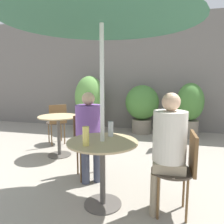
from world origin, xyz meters
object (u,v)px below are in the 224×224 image
at_px(cafe_table_near, 103,157).
at_px(beer_glass_1, 111,129).
at_px(cafe_table_far, 59,127).
at_px(seated_person_1, 89,128).
at_px(potted_plant_0, 90,100).
at_px(potted_plant_2, 190,107).
at_px(potted_plant_1, 142,105).
at_px(seated_person_0, 168,143).
at_px(beer_glass_0, 86,136).
at_px(bistro_chair_0, 182,165).
at_px(umbrella, 102,8).
at_px(bistro_chair_1, 87,139).
at_px(bistro_chair_2, 57,120).
at_px(bistro_chair_3, 173,122).

xyz_separation_m(cafe_table_near, beer_glass_1, (0.03, 0.21, 0.26)).
height_order(cafe_table_far, seated_person_1, seated_person_1).
distance_m(potted_plant_0, potted_plant_2, 2.45).
relative_size(seated_person_1, potted_plant_1, 0.98).
distance_m(seated_person_0, beer_glass_1, 0.66).
distance_m(cafe_table_near, seated_person_1, 0.68).
relative_size(beer_glass_0, potted_plant_1, 0.16).
bearing_deg(seated_person_0, cafe_table_far, -126.65).
xyz_separation_m(bistro_chair_0, umbrella, (-0.81, -0.04, 1.51)).
bearing_deg(bistro_chair_0, bistro_chair_1, -120.00).
bearing_deg(bistro_chair_1, potted_plant_1, 47.57).
height_order(bistro_chair_2, potted_plant_2, potted_plant_2).
bearing_deg(bistro_chair_0, umbrella, -90.00).
relative_size(potted_plant_1, umbrella, 0.56).
height_order(potted_plant_0, potted_plant_1, potted_plant_0).
height_order(beer_glass_0, potted_plant_1, potted_plant_1).
bearing_deg(bistro_chair_3, beer_glass_1, 166.81).
bearing_deg(bistro_chair_3, cafe_table_far, 122.03).
relative_size(cafe_table_far, umbrella, 0.33).
relative_size(bistro_chair_3, potted_plant_2, 0.67).
distance_m(beer_glass_0, potted_plant_2, 3.59).
xyz_separation_m(bistro_chair_1, umbrella, (0.44, -0.68, 1.51)).
relative_size(bistro_chair_2, potted_plant_1, 0.70).
distance_m(beer_glass_0, beer_glass_1, 0.42).
distance_m(bistro_chair_1, beer_glass_1, 0.72).
bearing_deg(potted_plant_2, bistro_chair_1, -122.29).
xyz_separation_m(beer_glass_0, umbrella, (0.11, 0.18, 1.22)).
distance_m(bistro_chair_3, potted_plant_1, 1.32).
bearing_deg(potted_plant_1, potted_plant_0, -173.47).
bearing_deg(seated_person_0, potted_plant_2, 168.75).
relative_size(bistro_chair_0, beer_glass_0, 4.48).
bearing_deg(beer_glass_1, seated_person_0, -16.08).
bearing_deg(cafe_table_near, potted_plant_1, 89.67).
bearing_deg(seated_person_1, beer_glass_0, -104.26).
xyz_separation_m(bistro_chair_2, bistro_chair_3, (2.31, 0.35, 0.00)).
height_order(bistro_chair_0, seated_person_1, seated_person_1).
bearing_deg(bistro_chair_0, cafe_table_far, -124.60).
bearing_deg(umbrella, potted_plant_0, 112.45).
bearing_deg(bistro_chair_1, bistro_chair_2, 100.36).
xyz_separation_m(bistro_chair_1, potted_plant_2, (1.58, 2.50, 0.20)).
height_order(bistro_chair_1, beer_glass_1, beer_glass_1).
distance_m(bistro_chair_2, umbrella, 2.88).
bearing_deg(bistro_chair_0, beer_glass_1, -105.43).
bearing_deg(umbrella, bistro_chair_1, 122.65).
bearing_deg(seated_person_0, bistro_chair_0, 90.00).
distance_m(cafe_table_near, potted_plant_2, 3.38).
bearing_deg(cafe_table_far, seated_person_1, -40.87).
distance_m(bistro_chair_3, beer_glass_1, 2.17).
height_order(potted_plant_2, umbrella, umbrella).
xyz_separation_m(potted_plant_1, potted_plant_2, (1.12, -0.14, 0.01)).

